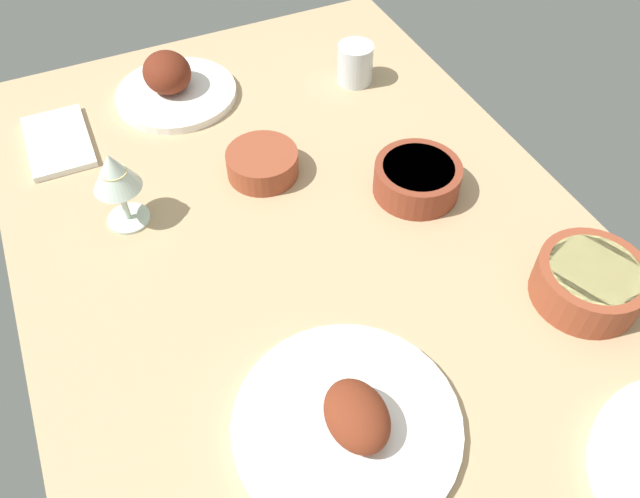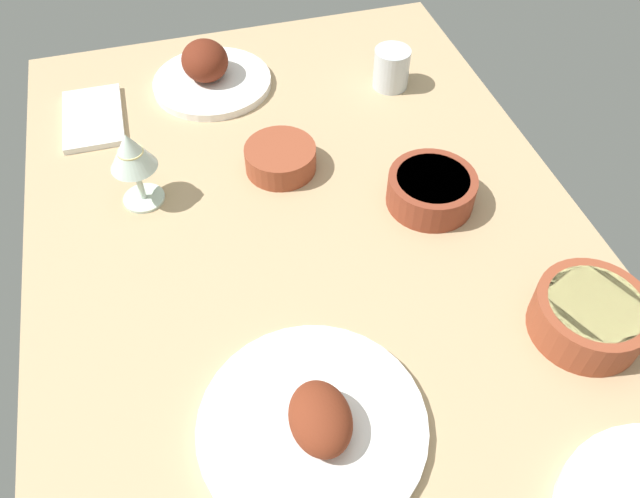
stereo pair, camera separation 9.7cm
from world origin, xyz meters
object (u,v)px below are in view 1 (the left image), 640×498
object	(u,v)px
bowl_soup	(262,162)
bowl_sauce	(417,178)
plate_far_side	(172,84)
folded_napkin	(58,142)
water_tumbler	(355,64)
wine_glass	(114,175)
plate_near_viewer	(349,422)
bowl_potatoes	(589,281)

from	to	relation	value
bowl_soup	bowl_sauce	world-z (taller)	bowl_sauce
plate_far_side	folded_napkin	distance (cm)	24.38
water_tumbler	bowl_soup	bearing A→B (deg)	123.82
plate_far_side	wine_glass	distance (cm)	34.89
plate_near_viewer	water_tumbler	world-z (taller)	water_tumbler
folded_napkin	water_tumbler	bearing A→B (deg)	-94.77
plate_far_side	plate_near_viewer	size ratio (longest dim) A/B	0.81
bowl_sauce	bowl_potatoes	size ratio (longest dim) A/B	0.93
plate_far_side	wine_glass	world-z (taller)	wine_glass
plate_near_viewer	bowl_potatoes	distance (cm)	41.20
bowl_sauce	folded_napkin	xyz separation A→B (cm)	(38.35, 53.73, -2.43)
plate_near_viewer	folded_napkin	size ratio (longest dim) A/B	1.59
wine_glass	folded_napkin	distance (cm)	27.17
water_tumbler	wine_glass	bearing A→B (deg)	110.76
folded_napkin	bowl_potatoes	bearing A→B (deg)	-136.38
plate_far_side	bowl_soup	xyz separation A→B (cm)	(-28.68, -7.90, -0.23)
bowl_potatoes	folded_napkin	world-z (taller)	bowl_potatoes
bowl_soup	water_tumbler	bearing A→B (deg)	-56.18
bowl_potatoes	wine_glass	bearing A→B (deg)	52.85
wine_glass	folded_napkin	xyz separation A→B (cm)	(24.46, 7.28, -9.33)
plate_near_viewer	bowl_potatoes	world-z (taller)	plate_near_viewer
plate_far_side	bowl_sauce	xyz separation A→B (cm)	(-43.84, -30.07, 0.29)
bowl_sauce	plate_far_side	bearing A→B (deg)	34.45
plate_near_viewer	wine_glass	world-z (taller)	wine_glass
plate_far_side	water_tumbler	distance (cm)	36.71
plate_near_viewer	bowl_sauce	size ratio (longest dim) A/B	2.00
wine_glass	folded_napkin	bearing A→B (deg)	16.56
bowl_soup	bowl_potatoes	bearing A→B (deg)	-143.39
plate_far_side	wine_glass	size ratio (longest dim) A/B	1.70
plate_near_viewer	bowl_soup	size ratio (longest dim) A/B	2.33
bowl_potatoes	wine_glass	distance (cm)	72.68
bowl_potatoes	water_tumbler	bearing A→B (deg)	5.54
bowl_potatoes	wine_glass	size ratio (longest dim) A/B	1.13
plate_far_side	bowl_potatoes	distance (cm)	84.47
plate_far_side	plate_near_viewer	distance (cm)	77.85
bowl_sauce	bowl_potatoes	xyz separation A→B (cm)	(-29.83, -11.25, 0.47)
bowl_sauce	folded_napkin	world-z (taller)	bowl_sauce
bowl_soup	folded_napkin	size ratio (longest dim) A/B	0.68
plate_near_viewer	bowl_sauce	distance (cm)	45.17
bowl_sauce	wine_glass	size ratio (longest dim) A/B	1.05
wine_glass	water_tumbler	world-z (taller)	wine_glass
bowl_sauce	bowl_potatoes	distance (cm)	31.89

